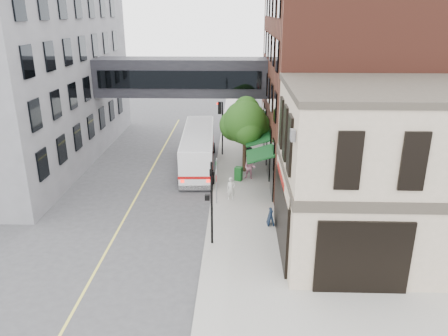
# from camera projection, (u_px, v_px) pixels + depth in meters

# --- Properties ---
(ground) EXTENTS (120.00, 120.00, 0.00)m
(ground) POSITION_uv_depth(u_px,v_px,m) (202.00, 266.00, 21.10)
(ground) COLOR #38383A
(ground) RESTS_ON ground
(sidewalk_main) EXTENTS (4.00, 60.00, 0.15)m
(sidewalk_main) POSITION_uv_depth(u_px,v_px,m) (241.00, 167.00, 34.17)
(sidewalk_main) COLOR gray
(sidewalk_main) RESTS_ON ground
(corner_building) EXTENTS (10.19, 8.12, 8.45)m
(corner_building) POSITION_uv_depth(u_px,v_px,m) (387.00, 172.00, 21.27)
(corner_building) COLOR tan
(corner_building) RESTS_ON ground
(brick_building) EXTENTS (13.76, 18.00, 14.00)m
(brick_building) POSITION_uv_depth(u_px,v_px,m) (350.00, 77.00, 32.52)
(brick_building) COLOR #54251A
(brick_building) RESTS_ON ground
(opposite_building) EXTENTS (14.00, 24.00, 14.00)m
(opposite_building) POSITION_uv_depth(u_px,v_px,m) (1.00, 73.00, 34.29)
(opposite_building) COLOR slate
(opposite_building) RESTS_ON ground
(skyway_bridge) EXTENTS (14.00, 3.18, 3.00)m
(skyway_bridge) POSITION_uv_depth(u_px,v_px,m) (182.00, 77.00, 35.91)
(skyway_bridge) COLOR black
(skyway_bridge) RESTS_ON ground
(traffic_signal_near) EXTENTS (0.44, 0.22, 4.60)m
(traffic_signal_near) POSITION_uv_depth(u_px,v_px,m) (211.00, 193.00, 21.96)
(traffic_signal_near) COLOR black
(traffic_signal_near) RESTS_ON sidewalk_main
(traffic_signal_far) EXTENTS (0.53, 0.28, 4.50)m
(traffic_signal_far) POSITION_uv_depth(u_px,v_px,m) (221.00, 118.00, 35.94)
(traffic_signal_far) COLOR black
(traffic_signal_far) RESTS_ON sidewalk_main
(street_sign_pole) EXTENTS (0.08, 0.75, 3.00)m
(street_sign_pole) POSITION_uv_depth(u_px,v_px,m) (216.00, 177.00, 27.01)
(street_sign_pole) COLOR gray
(street_sign_pole) RESTS_ON sidewalk_main
(street_tree) EXTENTS (3.80, 3.20, 5.60)m
(street_tree) POSITION_uv_depth(u_px,v_px,m) (245.00, 122.00, 32.13)
(street_tree) COLOR #382619
(street_tree) RESTS_ON sidewalk_main
(lane_marking) EXTENTS (0.12, 40.00, 0.01)m
(lane_marking) POSITION_uv_depth(u_px,v_px,m) (142.00, 186.00, 30.65)
(lane_marking) COLOR #D8CC4C
(lane_marking) RESTS_ON ground
(bus) EXTENTS (2.96, 10.65, 2.84)m
(bus) POSITION_uv_depth(u_px,v_px,m) (198.00, 147.00, 34.07)
(bus) COLOR white
(bus) RESTS_ON ground
(pedestrian_a) EXTENTS (0.59, 0.44, 1.49)m
(pedestrian_a) POSITION_uv_depth(u_px,v_px,m) (231.00, 189.00, 27.95)
(pedestrian_a) COLOR silver
(pedestrian_a) RESTS_ON sidewalk_main
(pedestrian_b) EXTENTS (0.94, 0.80, 1.70)m
(pedestrian_b) POSITION_uv_depth(u_px,v_px,m) (250.00, 168.00, 31.33)
(pedestrian_b) COLOR #CE859D
(pedestrian_b) RESTS_ON sidewalk_main
(pedestrian_c) EXTENTS (1.31, 1.18, 1.76)m
(pedestrian_c) POSITION_uv_depth(u_px,v_px,m) (249.00, 158.00, 33.39)
(pedestrian_c) COLOR black
(pedestrian_c) RESTS_ON sidewalk_main
(newspaper_box) EXTENTS (0.62, 0.59, 1.00)m
(newspaper_box) POSITION_uv_depth(u_px,v_px,m) (239.00, 174.00, 31.22)
(newspaper_box) COLOR #145A1E
(newspaper_box) RESTS_ON sidewalk_main
(sandwich_board) EXTENTS (0.38, 0.56, 0.95)m
(sandwich_board) POSITION_uv_depth(u_px,v_px,m) (271.00, 217.00, 24.71)
(sandwich_board) COLOR black
(sandwich_board) RESTS_ON sidewalk_main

